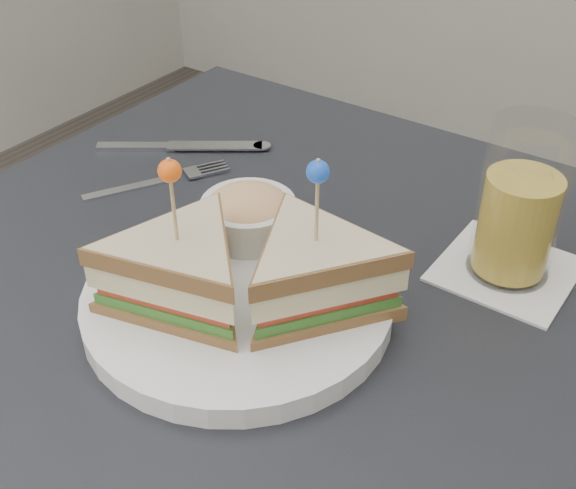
# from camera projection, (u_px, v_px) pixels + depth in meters

# --- Properties ---
(table) EXTENTS (0.80, 0.80, 0.75)m
(table) POSITION_uv_depth(u_px,v_px,m) (274.00, 347.00, 0.73)
(table) COLOR black
(table) RESTS_ON ground
(plate_meal) EXTENTS (0.35, 0.35, 0.17)m
(plate_meal) POSITION_uv_depth(u_px,v_px,m) (245.00, 272.00, 0.63)
(plate_meal) COLOR white
(plate_meal) RESTS_ON table
(cutlery_fork) EXTENTS (0.10, 0.16, 0.01)m
(cutlery_fork) POSITION_uv_depth(u_px,v_px,m) (164.00, 180.00, 0.85)
(cutlery_fork) COLOR silver
(cutlery_fork) RESTS_ON table
(cutlery_knife) EXTENTS (0.19, 0.14, 0.01)m
(cutlery_knife) POSITION_uv_depth(u_px,v_px,m) (176.00, 146.00, 0.91)
(cutlery_knife) COLOR silver
(cutlery_knife) RESTS_ON table
(drink_set) EXTENTS (0.13, 0.13, 0.16)m
(drink_set) POSITION_uv_depth(u_px,v_px,m) (519.00, 211.00, 0.67)
(drink_set) COLOR silver
(drink_set) RESTS_ON table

